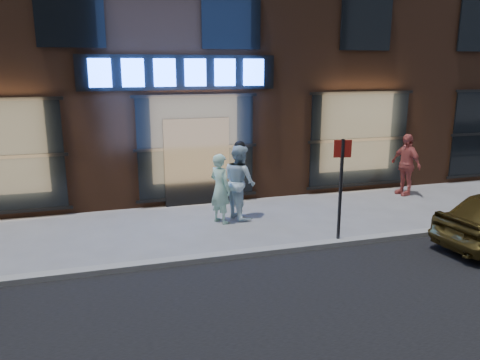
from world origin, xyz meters
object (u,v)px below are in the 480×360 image
object	(u,v)px
man_cap	(240,181)
passerby	(406,164)
sign_post	(341,182)
man_bowtie	(220,189)

from	to	relation	value
man_cap	passerby	size ratio (longest dim) A/B	1.03
passerby	sign_post	world-z (taller)	sign_post
sign_post	man_cap	bearing A→B (deg)	137.40
passerby	sign_post	bearing A→B (deg)	-61.24
man_bowtie	man_cap	bearing A→B (deg)	-95.47
passerby	sign_post	distance (m)	4.93
man_cap	passerby	distance (m)	5.41
passerby	sign_post	size ratio (longest dim) A/B	0.80
passerby	man_cap	bearing A→B (deg)	-92.37
man_bowtie	passerby	bearing A→B (deg)	-109.87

